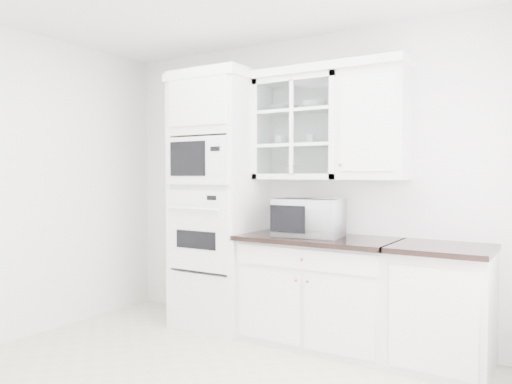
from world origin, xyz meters
The scene contains 12 objects.
room_shell centered at (0.00, 0.43, 1.78)m, with size 4.00×3.50×2.70m.
oven_column centered at (-0.75, 1.42, 1.20)m, with size 0.76×0.68×2.40m.
base_cabinet_run centered at (0.28, 1.45, 0.46)m, with size 1.32×0.67×0.92m.
extra_base_cabinet centered at (1.28, 1.45, 0.46)m, with size 0.72×0.67×0.92m.
upper_cabinet_glass centered at (0.03, 1.58, 1.85)m, with size 0.80×0.33×0.90m.
upper_cabinet_solid centered at (0.71, 1.58, 1.85)m, with size 0.55×0.33×0.90m, color white.
crown_molding centered at (-0.07, 1.56, 2.33)m, with size 2.14×0.38×0.07m, color white.
countertop_microwave centered at (0.20, 1.42, 1.08)m, with size 0.55×0.46×0.32m, color white.
bowl_a centered at (-0.14, 1.58, 2.04)m, with size 0.23×0.23×0.06m, color white.
bowl_b centered at (0.17, 1.57, 2.04)m, with size 0.22×0.22×0.07m, color white.
cup_a centered at (-0.16, 1.57, 1.75)m, with size 0.11×0.11×0.08m, color white.
cup_b centered at (0.14, 1.58, 1.75)m, with size 0.09×0.09×0.08m, color white.
Camera 1 is at (2.06, -2.39, 1.44)m, focal length 35.00 mm.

